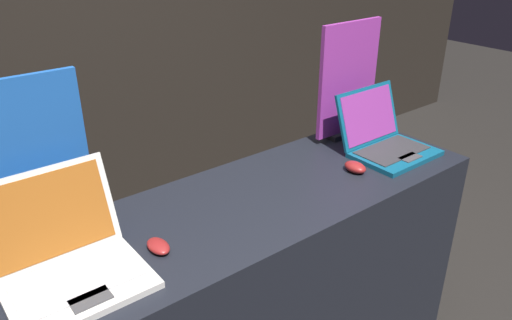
% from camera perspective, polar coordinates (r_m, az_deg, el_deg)
% --- Properties ---
extents(wall_back, '(8.00, 0.05, 2.80)m').
position_cam_1_polar(wall_back, '(3.16, -21.11, 15.70)').
color(wall_back, black).
rests_on(wall_back, ground_plane).
extents(display_counter, '(1.80, 0.58, 0.97)m').
position_cam_1_polar(display_counter, '(2.07, 0.03, -16.07)').
color(display_counter, black).
rests_on(display_counter, ground_plane).
extents(laptop_front, '(0.36, 0.36, 0.28)m').
position_cam_1_polar(laptop_front, '(1.47, -20.76, -10.40)').
color(laptop_front, silver).
rests_on(laptop_front, display_counter).
extents(mouse_front, '(0.06, 0.10, 0.03)m').
position_cam_1_polar(mouse_front, '(1.54, -11.11, -9.63)').
color(mouse_front, maroon).
rests_on(mouse_front, display_counter).
extents(promo_stand_front, '(0.36, 0.07, 0.51)m').
position_cam_1_polar(promo_stand_front, '(1.59, -24.67, -0.67)').
color(promo_stand_front, black).
rests_on(promo_stand_front, display_counter).
extents(laptop_back, '(0.34, 0.33, 0.25)m').
position_cam_1_polar(laptop_back, '(2.18, 14.47, 2.38)').
color(laptop_back, '#0F5170').
rests_on(laptop_back, display_counter).
extents(mouse_back, '(0.06, 0.10, 0.04)m').
position_cam_1_polar(mouse_back, '(1.99, 11.27, -0.80)').
color(mouse_back, maroon).
rests_on(mouse_back, display_counter).
extents(promo_stand_back, '(0.34, 0.07, 0.51)m').
position_cam_1_polar(promo_stand_back, '(2.24, 10.46, 8.62)').
color(promo_stand_back, black).
rests_on(promo_stand_back, display_counter).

